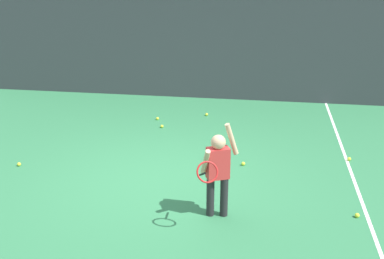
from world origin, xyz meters
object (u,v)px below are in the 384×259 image
at_px(tennis_player, 217,169).
at_px(tennis_ball_7, 19,164).
at_px(tennis_ball_2, 349,159).
at_px(tennis_ball_3, 157,119).
at_px(tennis_ball_0, 207,114).
at_px(tennis_ball_4, 243,164).
at_px(tennis_ball_5, 231,136).
at_px(tennis_ball_1, 162,126).
at_px(tennis_ball_6, 357,215).

relative_size(tennis_player, tennis_ball_7, 20.46).
height_order(tennis_ball_2, tennis_ball_3, same).
bearing_deg(tennis_ball_0, tennis_player, -80.97).
distance_m(tennis_ball_0, tennis_ball_4, 2.75).
bearing_deg(tennis_ball_5, tennis_ball_3, 153.74).
distance_m(tennis_ball_0, tennis_ball_7, 4.29).
distance_m(tennis_player, tennis_ball_1, 3.78).
relative_size(tennis_player, tennis_ball_3, 20.46).
xyz_separation_m(tennis_ball_2, tennis_ball_6, (-0.19, -1.99, 0.00)).
bearing_deg(tennis_ball_6, tennis_ball_2, 84.66).
relative_size(tennis_ball_0, tennis_ball_4, 1.00).
height_order(tennis_ball_0, tennis_ball_5, same).
height_order(tennis_ball_3, tennis_ball_4, same).
xyz_separation_m(tennis_ball_2, tennis_ball_4, (-1.85, -0.50, 0.00)).
distance_m(tennis_ball_2, tennis_ball_6, 2.00).
distance_m(tennis_ball_1, tennis_ball_7, 3.05).
relative_size(tennis_ball_2, tennis_ball_4, 1.00).
height_order(tennis_ball_3, tennis_ball_5, same).
bearing_deg(tennis_ball_1, tennis_player, -65.87).
distance_m(tennis_ball_0, tennis_ball_2, 3.50).
relative_size(tennis_ball_1, tennis_ball_6, 1.00).
relative_size(tennis_ball_0, tennis_ball_3, 1.00).
height_order(tennis_player, tennis_ball_6, tennis_player).
bearing_deg(tennis_ball_4, tennis_ball_2, 14.99).
relative_size(tennis_ball_3, tennis_ball_5, 1.00).
height_order(tennis_ball_1, tennis_ball_6, same).
bearing_deg(tennis_ball_0, tennis_ball_5, -63.16).
relative_size(tennis_ball_1, tennis_ball_3, 1.00).
xyz_separation_m(tennis_player, tennis_ball_4, (0.28, 1.75, -0.69)).
distance_m(tennis_ball_1, tennis_ball_6, 4.68).
bearing_deg(tennis_ball_7, tennis_ball_4, 9.21).
bearing_deg(tennis_ball_0, tennis_ball_3, -156.54).
bearing_deg(tennis_ball_6, tennis_player, -172.58).
relative_size(tennis_ball_2, tennis_ball_5, 1.00).
xyz_separation_m(tennis_ball_1, tennis_ball_2, (3.65, -1.15, 0.00)).
bearing_deg(tennis_ball_7, tennis_ball_2, 11.12).
bearing_deg(tennis_ball_4, tennis_ball_6, -41.93).
distance_m(tennis_player, tennis_ball_3, 4.29).
bearing_deg(tennis_ball_6, tennis_ball_1, 137.81).
height_order(tennis_ball_5, tennis_ball_6, same).
xyz_separation_m(tennis_ball_0, tennis_ball_4, (0.97, -2.57, 0.00)).
bearing_deg(tennis_ball_2, tennis_ball_6, -95.34).
distance_m(tennis_ball_3, tennis_ball_5, 1.88).
bearing_deg(tennis_ball_1, tennis_ball_0, 47.99).
bearing_deg(tennis_ball_2, tennis_ball_5, 159.91).
height_order(tennis_player, tennis_ball_7, tennis_player).
bearing_deg(tennis_player, tennis_ball_7, 138.58).
relative_size(tennis_ball_3, tennis_ball_7, 1.00).
relative_size(tennis_player, tennis_ball_6, 20.46).
height_order(tennis_ball_6, tennis_ball_7, same).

